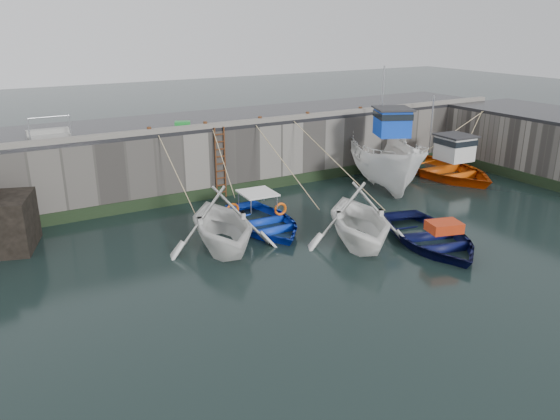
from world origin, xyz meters
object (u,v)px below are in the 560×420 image
boat_near_white (222,247)px  bollard_d (308,115)px  bollard_c (260,119)px  boat_near_blacktrim (358,242)px  ladder (220,163)px  boat_near_blue (263,227)px  bollard_b (205,125)px  fish_crate (183,125)px  boat_near_navy (430,243)px  boat_far_white (386,161)px  boat_far_orange (445,168)px  bollard_e (360,110)px  bollard_a (149,130)px

boat_near_white → bollard_d: (7.18, 5.62, 3.30)m
boat_near_white → bollard_c: bearing=60.7°
boat_near_blacktrim → ladder: bearing=127.5°
boat_near_blue → bollard_b: size_ratio=16.91×
boat_near_blue → ladder: bearing=90.7°
fish_crate → bollard_c: size_ratio=2.37×
bollard_d → bollard_c: bearing=180.0°
boat_near_navy → fish_crate: (-5.63, 9.49, 3.31)m
boat_near_white → fish_crate: fish_crate is taller
boat_far_white → boat_near_blue: bearing=-140.6°
ladder → bollard_b: bollard_b is taller
boat_near_blue → boat_far_orange: (11.61, 1.81, 0.42)m
boat_near_white → bollard_b: bearing=81.4°
boat_near_blacktrim → fish_crate: (-3.43, 8.13, 3.31)m
boat_near_navy → fish_crate: bearing=136.2°
boat_near_blacktrim → boat_far_orange: boat_far_orange is taller
fish_crate → bollard_e: fish_crate is taller
bollard_e → boat_near_blacktrim: bearing=-127.7°
boat_near_navy → boat_far_orange: bearing=56.6°
fish_crate → boat_near_blacktrim: bearing=-45.8°
bollard_b → bollard_c: same height
bollard_c → bollard_d: same height
boat_near_blacktrim → bollard_c: (0.15, 7.70, 3.30)m
bollard_e → boat_far_orange: bearing=-39.4°
bollard_b → boat_near_white: bearing=-108.5°
boat_near_white → boat_far_white: boat_far_white is taller
boat_near_white → bollard_d: bollard_d is taller
boat_near_white → boat_near_navy: boat_near_white is taller
boat_far_white → bollard_c: (-5.50, 2.54, 2.09)m
boat_near_blacktrim → bollard_e: size_ratio=16.98×
boat_near_blue → boat_near_blacktrim: size_ratio=1.00×
bollard_e → boat_near_blue: bearing=-150.5°
ladder → bollard_e: size_ratio=11.43×
boat_near_blacktrim → bollard_c: 8.38m
boat_near_blue → boat_near_navy: bearing=-41.9°
boat_far_orange → bollard_b: boat_far_orange is taller
bollard_c → boat_near_navy: bearing=-77.3°
bollard_c → bollard_e: 5.80m
ladder → boat_near_blacktrim: ladder is taller
boat_near_blacktrim → bollard_d: 8.82m
boat_near_blue → bollard_d: bollard_d is taller
ladder → bollard_c: (2.20, 0.34, 1.71)m
fish_crate → bollard_d: (6.18, -0.43, -0.01)m
boat_near_blue → boat_near_navy: boat_near_navy is taller
boat_far_orange → bollard_d: bearing=160.1°
bollard_b → boat_far_orange: bearing=-13.3°
boat_near_white → boat_far_white: 10.61m
bollard_a → boat_near_navy: bearing=-51.4°
ladder → bollard_a: (-3.00, 0.34, 1.71)m
boat_near_white → boat_near_blacktrim: (4.43, -2.08, 0.00)m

